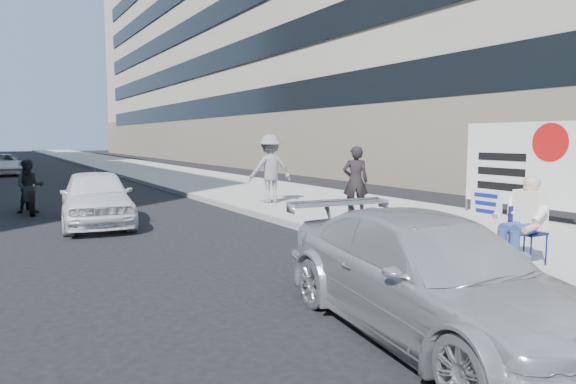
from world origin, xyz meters
TOP-DOWN VIEW (x-y plane):
  - ground at (0.00, 0.00)m, footprint 160.00×160.00m
  - near_sidewalk at (4.00, 20.00)m, footprint 5.00×120.00m
  - near_building at (17.00, 32.00)m, footprint 14.00×70.00m
  - seated_protester at (2.34, -1.01)m, footprint 0.83×1.12m
  - jogger at (2.62, 7.19)m, footprint 1.34×0.90m
  - pedestrian_woman at (3.17, 3.97)m, footprint 0.72×0.65m
  - protest_banner at (6.18, 1.76)m, footprint 0.08×3.06m
  - parked_sedan at (-0.50, -2.00)m, footprint 2.21×4.35m
  - white_sedan_near at (-2.20, 6.68)m, footprint 1.94×3.90m
  - white_sedan_far at (-3.72, 25.78)m, footprint 2.45×4.35m
  - motorcycle at (-3.39, 9.51)m, footprint 0.74×2.05m

SIDE VIEW (x-z plane):
  - ground at x=0.00m, z-range 0.00..0.00m
  - near_sidewalk at x=4.00m, z-range 0.00..0.15m
  - white_sedan_far at x=-3.72m, z-range 0.00..1.15m
  - parked_sedan at x=-0.50m, z-range 0.00..1.21m
  - motorcycle at x=-3.39m, z-range -0.08..1.35m
  - white_sedan_near at x=-2.20m, z-range 0.00..1.28m
  - seated_protester at x=2.34m, z-range 0.22..1.53m
  - pedestrian_woman at x=3.17m, z-range 0.15..1.81m
  - jogger at x=2.62m, z-range 0.15..2.08m
  - protest_banner at x=6.18m, z-range 0.30..2.50m
  - near_building at x=17.00m, z-range 0.00..20.00m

